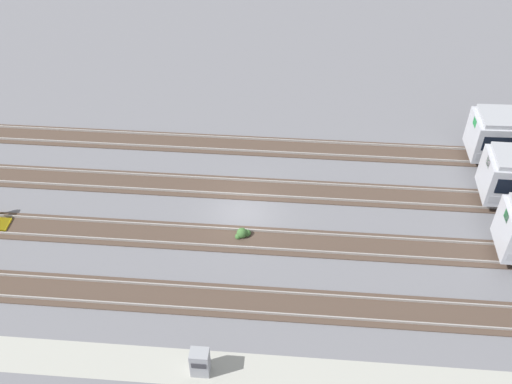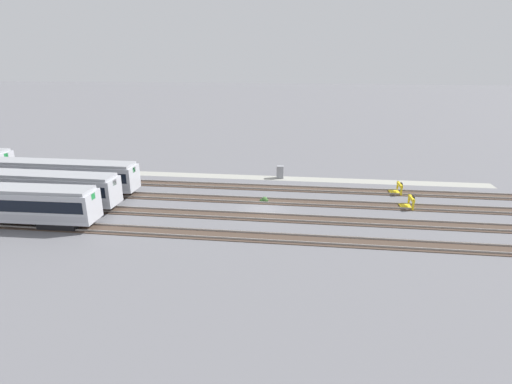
# 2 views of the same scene
# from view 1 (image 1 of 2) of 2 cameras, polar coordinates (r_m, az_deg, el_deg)

# --- Properties ---
(ground_plane) EXTENTS (400.00, 400.00, 0.00)m
(ground_plane) POSITION_cam_1_polar(r_m,az_deg,el_deg) (37.22, -1.20, -2.01)
(ground_plane) COLOR slate
(service_walkway) EXTENTS (54.00, 2.00, 0.01)m
(service_walkway) POSITION_cam_1_polar(r_m,az_deg,el_deg) (30.22, -3.31, -16.51)
(service_walkway) COLOR #9E9E93
(service_walkway) RESTS_ON ground
(rail_track_nearest) EXTENTS (90.00, 2.23, 0.21)m
(rail_track_nearest) POSITION_cam_1_polar(r_m,az_deg,el_deg) (32.55, -2.39, -10.31)
(rail_track_nearest) COLOR #47382D
(rail_track_nearest) RESTS_ON ground
(rail_track_near_inner) EXTENTS (90.00, 2.24, 0.21)m
(rail_track_near_inner) POSITION_cam_1_polar(r_m,az_deg,el_deg) (35.56, -1.56, -4.50)
(rail_track_near_inner) COLOR #47382D
(rail_track_near_inner) RESTS_ON ground
(rail_track_middle) EXTENTS (90.00, 2.24, 0.21)m
(rail_track_middle) POSITION_cam_1_polar(r_m,az_deg,el_deg) (38.89, -0.87, 0.36)
(rail_track_middle) COLOR #47382D
(rail_track_middle) RESTS_ON ground
(rail_track_far_inner) EXTENTS (90.00, 2.23, 0.21)m
(rail_track_far_inner) POSITION_cam_1_polar(r_m,az_deg,el_deg) (42.46, -0.30, 4.43)
(rail_track_far_inner) COLOR #47382D
(rail_track_far_inner) RESTS_ON ground
(electrical_cabinet) EXTENTS (0.90, 0.73, 1.60)m
(electrical_cabinet) POSITION_cam_1_polar(r_m,az_deg,el_deg) (29.55, -5.36, -15.85)
(electrical_cabinet) COLOR gray
(electrical_cabinet) RESTS_ON ground
(weed_clump) EXTENTS (0.92, 0.70, 0.64)m
(weed_clump) POSITION_cam_1_polar(r_m,az_deg,el_deg) (35.61, -1.29, -3.97)
(weed_clump) COLOR #38602D
(weed_clump) RESTS_ON ground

